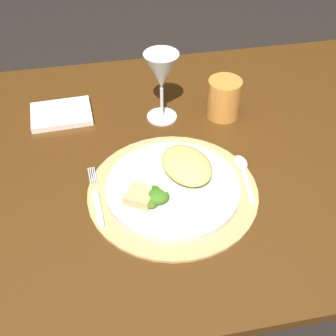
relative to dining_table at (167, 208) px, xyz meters
The scene contains 12 objects.
ground_plane 0.56m from the dining_table, ahead, with size 6.00×6.00×0.00m, color black.
dining_table is the anchor object (origin of this frame).
placemat 0.21m from the dining_table, 94.93° to the right, with size 0.34×0.34×0.01m, color tan.
dinner_plate 0.22m from the dining_table, 94.93° to the right, with size 0.27×0.27×0.01m, color silver.
pasta_serving 0.23m from the dining_table, 73.79° to the right, with size 0.12×0.09×0.04m, color #D4CA68.
salad_greens 0.26m from the dining_table, 110.62° to the right, with size 0.08×0.06×0.02m.
bread_piece 0.26m from the dining_table, 119.20° to the right, with size 0.05×0.05×0.02m, color tan.
fork 0.27m from the dining_table, 144.98° to the right, with size 0.02×0.16×0.00m.
spoon 0.25m from the dining_table, 31.48° to the right, with size 0.03×0.14×0.01m.
napkin 0.34m from the dining_table, 140.50° to the left, with size 0.14×0.11×0.01m, color white.
wine_glass 0.32m from the dining_table, 84.16° to the left, with size 0.08×0.08×0.17m.
amber_tumbler 0.30m from the dining_table, 36.23° to the left, with size 0.08×0.08×0.09m, color orange.
Camera 1 is at (-0.13, -0.71, 1.37)m, focal length 47.41 mm.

